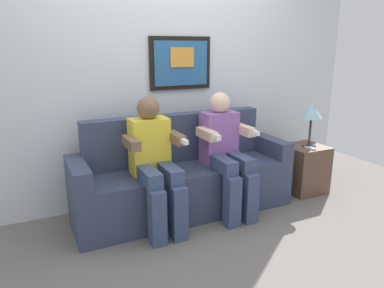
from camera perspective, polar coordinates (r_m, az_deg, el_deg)
ground_plane at (r=3.18m, az=1.21°, el=-12.91°), size 5.74×5.74×0.00m
back_wall_assembly at (r=3.51m, az=-4.40°, el=11.95°), size 4.42×0.10×2.60m
couch at (r=3.32m, az=-1.33°, el=-5.75°), size 2.02×0.58×0.90m
person_on_left at (r=2.95m, az=-6.01°, el=-2.48°), size 0.46×0.56×1.11m
person_on_right at (r=3.23m, az=5.36°, el=-0.88°), size 0.46×0.56×1.11m
side_table_right at (r=3.99m, az=17.44°, el=-3.76°), size 0.40×0.40×0.50m
table_lamp at (r=3.83m, az=18.61°, el=4.80°), size 0.22×0.22×0.46m
spare_remote_on_table at (r=3.81m, az=18.38°, el=-0.60°), size 0.04×0.13×0.02m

